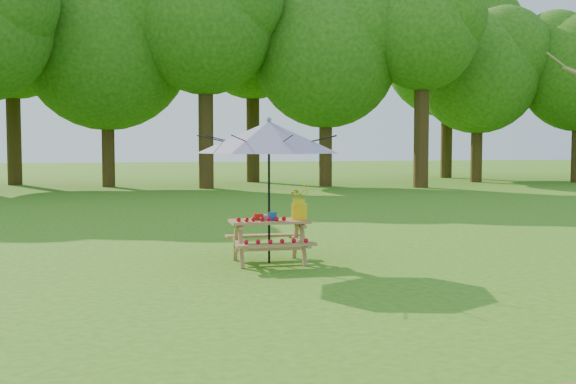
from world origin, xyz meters
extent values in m
cube|color=#A27C49|center=(-3.61, 3.78, 0.65)|extent=(1.20, 0.62, 0.04)
cube|color=#A27C49|center=(-3.61, 3.23, 0.36)|extent=(1.20, 0.22, 0.04)
cube|color=#A27C49|center=(-3.61, 4.33, 0.36)|extent=(1.20, 0.22, 0.04)
cylinder|color=black|center=(-3.61, 3.78, 1.12)|extent=(0.04, 0.04, 2.25)
cone|color=#20A6BA|center=(-3.61, 3.78, 1.95)|extent=(2.49, 2.49, 0.49)
sphere|color=#20A6BA|center=(-3.61, 3.78, 2.22)|extent=(0.08, 0.08, 0.08)
cube|color=#AB1D0D|center=(-3.77, 3.82, 0.72)|extent=(0.14, 0.12, 0.10)
cylinder|color=#1447A5|center=(-3.57, 3.70, 0.74)|extent=(0.13, 0.13, 0.13)
cube|color=beige|center=(-3.69, 3.92, 0.71)|extent=(0.13, 0.13, 0.07)
cylinder|color=yellow|center=(-3.14, 3.75, 0.79)|extent=(0.24, 0.24, 0.24)
imported|color=yellow|center=(-3.14, 3.75, 1.03)|extent=(0.39, 0.36, 0.36)
camera|label=1|loc=(-5.75, -7.09, 1.88)|focal=45.00mm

